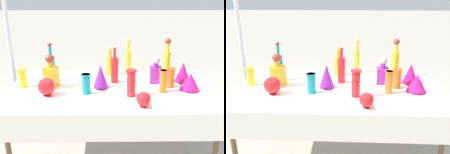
{
  "view_description": "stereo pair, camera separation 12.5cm",
  "coord_description": "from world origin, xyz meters",
  "views": [
    {
      "loc": [
        -0.02,
        -2.14,
        1.6
      ],
      "look_at": [
        0.0,
        0.0,
        0.86
      ],
      "focal_mm": 40.0,
      "sensor_mm": 36.0,
      "label": 1
    },
    {
      "loc": [
        0.1,
        -2.14,
        1.6
      ],
      "look_at": [
        0.0,
        0.0,
        0.86
      ],
      "focal_mm": 40.0,
      "sensor_mm": 36.0,
      "label": 2
    }
  ],
  "objects": [
    {
      "name": "display_table",
      "position": [
        0.0,
        -0.03,
        0.71
      ],
      "size": [
        1.88,
        1.06,
        0.76
      ],
      "color": "white",
      "rests_on": "ground"
    },
    {
      "name": "tall_bottle_0",
      "position": [
        0.18,
        0.45,
        0.92
      ],
      "size": [
        0.06,
        0.06,
        0.37
      ],
      "color": "yellow",
      "rests_on": "display_table"
    },
    {
      "name": "tall_bottle_1",
      "position": [
        0.03,
        0.13,
        0.89
      ],
      "size": [
        0.07,
        0.07,
        0.35
      ],
      "color": "red",
      "rests_on": "display_table"
    },
    {
      "name": "tall_bottle_2",
      "position": [
        0.57,
        0.34,
        0.93
      ],
      "size": [
        0.08,
        0.08,
        0.39
      ],
      "color": "yellow",
      "rests_on": "display_table"
    },
    {
      "name": "tall_bottle_3",
      "position": [
        -0.02,
        0.35,
        0.87
      ],
      "size": [
        0.09,
        0.09,
        0.3
      ],
      "color": "orange",
      "rests_on": "display_table"
    },
    {
      "name": "tall_bottle_4",
      "position": [
        -0.58,
        0.17,
        0.9
      ],
      "size": [
        0.07,
        0.07,
        0.38
      ],
      "color": "teal",
      "rests_on": "display_table"
    },
    {
      "name": "square_decanter_0",
      "position": [
        -0.56,
        0.01,
        0.89
      ],
      "size": [
        0.13,
        0.13,
        0.31
      ],
      "color": "orange",
      "rests_on": "display_table"
    },
    {
      "name": "square_decanter_1",
      "position": [
        0.42,
        0.12,
        0.87
      ],
      "size": [
        0.12,
        0.12,
        0.26
      ],
      "color": "purple",
      "rests_on": "display_table"
    },
    {
      "name": "slender_vase_0",
      "position": [
        -0.22,
        -0.15,
        0.86
      ],
      "size": [
        0.09,
        0.09,
        0.18
      ],
      "color": "teal",
      "rests_on": "display_table"
    },
    {
      "name": "slender_vase_1",
      "position": [
        0.44,
        -0.12,
        0.87
      ],
      "size": [
        0.08,
        0.08,
        0.2
      ],
      "color": "orange",
      "rests_on": "display_table"
    },
    {
      "name": "slender_vase_2",
      "position": [
        0.53,
        0.01,
        0.86
      ],
      "size": [
        0.09,
        0.09,
        0.18
      ],
      "color": "orange",
      "rests_on": "display_table"
    },
    {
      "name": "slender_vase_3",
      "position": [
        0.16,
        -0.2,
        0.88
      ],
      "size": [
        0.09,
        0.09,
        0.23
      ],
      "color": "red",
      "rests_on": "display_table"
    },
    {
      "name": "slender_vase_4",
      "position": [
        -0.82,
        0.02,
        0.85
      ],
      "size": [
        0.08,
        0.08,
        0.17
      ],
      "color": "yellow",
      "rests_on": "display_table"
    },
    {
      "name": "fluted_vase_0",
      "position": [
        0.69,
        -0.08,
        0.84
      ],
      "size": [
        0.17,
        0.17,
        0.16
      ],
      "color": "#C61972",
      "rests_on": "display_table"
    },
    {
      "name": "fluted_vase_1",
      "position": [
        0.68,
        0.13,
        0.86
      ],
      "size": [
        0.15,
        0.15,
        0.2
      ],
      "color": "#C61972",
      "rests_on": "display_table"
    },
    {
      "name": "fluted_vase_2",
      "position": [
        -0.1,
        -0.01,
        0.87
      ],
      "size": [
        0.14,
        0.14,
        0.22
      ],
      "color": "purple",
      "rests_on": "display_table"
    },
    {
      "name": "round_bowl_0",
      "position": [
        0.23,
        -0.41,
        0.82
      ],
      "size": [
        0.11,
        0.11,
        0.12
      ],
      "color": "red",
      "rests_on": "display_table"
    },
    {
      "name": "round_bowl_1",
      "position": [
        -0.55,
        -0.18,
        0.84
      ],
      "size": [
        0.15,
        0.15,
        0.15
      ],
      "color": "red",
      "rests_on": "display_table"
    },
    {
      "name": "price_tag_left",
      "position": [
        0.49,
        -0.48,
        0.78
      ],
      "size": [
        0.05,
        0.02,
        0.04
      ],
      "primitive_type": "cube",
      "rotation": [
        -0.21,
        0.0,
        0.15
      ],
      "color": "white",
      "rests_on": "display_table"
    },
    {
      "name": "price_tag_center",
      "position": [
        0.33,
        -0.45,
        0.78
      ],
      "size": [
        0.06,
        0.03,
        0.05
      ],
      "primitive_type": "cube",
      "rotation": [
        -0.21,
        0.0,
        0.26
      ],
      "color": "white",
      "rests_on": "display_table"
    },
    {
      "name": "price_tag_right",
      "position": [
        -0.01,
        -0.43,
        0.78
      ],
      "size": [
        0.05,
        0.02,
        0.03
      ],
      "primitive_type": "cube",
      "rotation": [
        -0.21,
        0.0,
        0.08
      ],
      "color": "white",
      "rests_on": "display_table"
    },
    {
      "name": "cardboard_box_behind_left",
      "position": [
        0.18,
        1.09,
        0.16
      ],
      "size": [
        0.45,
        0.36,
        0.4
      ],
      "color": "tan",
      "rests_on": "ground"
    },
    {
      "name": "canopy_pole",
      "position": [
        -1.12,
        0.57,
        1.1
      ],
      "size": [
        0.18,
        0.18,
        2.73
      ],
      "color": "silver",
      "rests_on": "ground"
    }
  ]
}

